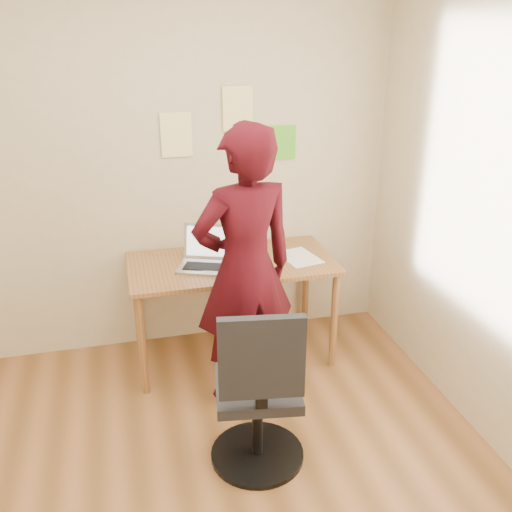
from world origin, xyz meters
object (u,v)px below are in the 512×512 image
object	(u,v)px
desk	(232,273)
phone	(264,271)
person	(245,270)
office_chair	(259,400)
laptop	(206,258)

from	to	relation	value
desk	phone	size ratio (longest dim) A/B	10.77
phone	person	world-z (taller)	person
person	desk	bearing A→B (deg)	-103.42
phone	person	distance (m)	0.36
desk	phone	world-z (taller)	phone
office_chair	phone	bearing A→B (deg)	82.36
desk	office_chair	size ratio (longest dim) A/B	1.40
desk	laptop	size ratio (longest dim) A/B	3.16
person	phone	bearing A→B (deg)	-136.01
desk	person	size ratio (longest dim) A/B	0.79
laptop	person	distance (m)	0.50
office_chair	person	distance (m)	0.79
desk	office_chair	distance (m)	1.15
laptop	office_chair	size ratio (longest dim) A/B	0.44
phone	office_chair	distance (m)	1.01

